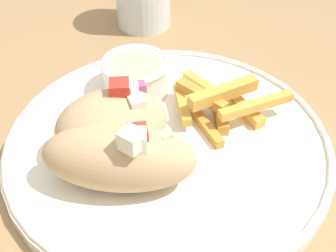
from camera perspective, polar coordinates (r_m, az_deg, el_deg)
The scene contains 6 objects.
table at distance 0.52m, azimuth -4.26°, elevation -6.98°, with size 1.35×1.35×0.70m.
plate at distance 0.46m, azimuth -0.00°, elevation -2.27°, with size 0.32×0.32×0.02m.
pita_sandwich_near at distance 0.40m, azimuth -5.91°, elevation -3.74°, with size 0.15×0.11×0.07m.
pita_sandwich_far at distance 0.43m, azimuth -6.86°, elevation 0.14°, with size 0.11×0.08×0.07m.
fries_pile at distance 0.48m, azimuth 6.31°, elevation 2.88°, with size 0.11×0.12×0.04m.
sauce_ramekin at distance 0.50m, azimuth -4.00°, elevation 6.31°, with size 0.07×0.07×0.04m.
Camera 1 is at (-0.10, -0.33, 1.03)m, focal length 50.00 mm.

